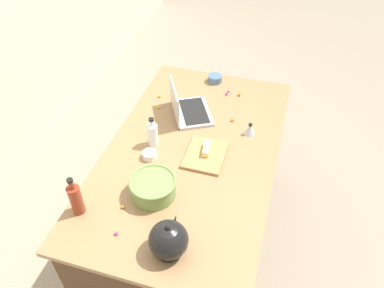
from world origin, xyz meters
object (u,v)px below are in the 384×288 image
object	(u,v)px
laptop	(187,109)
kettle	(169,240)
bottle_soy	(76,199)
cutting_board	(205,155)
bottle_vinegar	(153,134)
ramekin_medium	(215,79)
butter_stick_left	(206,149)
mixing_bowl_large	(153,187)
ramekin_small	(150,155)
kitchen_timer	(250,129)

from	to	relation	value
laptop	kettle	world-z (taller)	laptop
bottle_soy	cutting_board	xyz separation A→B (m)	(0.55, -0.50, -0.08)
bottle_vinegar	ramekin_medium	xyz separation A→B (m)	(0.75, -0.19, -0.05)
laptop	butter_stick_left	world-z (taller)	laptop
laptop	mixing_bowl_large	size ratio (longest dim) A/B	1.57
cutting_board	ramekin_small	world-z (taller)	ramekin_small
bottle_soy	kitchen_timer	world-z (taller)	bottle_soy
bottle_soy	ramekin_medium	world-z (taller)	bottle_soy
bottle_vinegar	kettle	size ratio (longest dim) A/B	0.90
laptop	bottle_vinegar	xyz separation A→B (m)	(-0.33, 0.11, 0.03)
bottle_soy	cutting_board	bearing A→B (deg)	-42.17
bottle_vinegar	bottle_soy	xyz separation A→B (m)	(-0.56, 0.18, 0.02)
bottle_vinegar	kettle	world-z (taller)	bottle_vinegar
kitchen_timer	bottle_vinegar	bearing A→B (deg)	115.63
kettle	mixing_bowl_large	bearing A→B (deg)	32.76
kettle	ramekin_small	xyz separation A→B (m)	(0.53, 0.30, -0.06)
laptop	bottle_soy	bearing A→B (deg)	162.35
laptop	ramekin_small	world-z (taller)	laptop
laptop	kitchen_timer	distance (m)	0.43
bottle_vinegar	cutting_board	world-z (taller)	bottle_vinegar
kitchen_timer	butter_stick_left	bearing A→B (deg)	139.82
ramekin_medium	kitchen_timer	xyz separation A→B (m)	(-0.50, -0.34, 0.01)
mixing_bowl_large	bottle_vinegar	distance (m)	0.38
bottle_vinegar	mixing_bowl_large	bearing A→B (deg)	-158.96
laptop	bottle_soy	xyz separation A→B (m)	(-0.89, 0.28, 0.05)
laptop	kitchen_timer	world-z (taller)	laptop
laptop	butter_stick_left	distance (m)	0.38
mixing_bowl_large	butter_stick_left	distance (m)	0.41
kitchen_timer	bottle_soy	bearing A→B (deg)	139.16
kitchen_timer	ramekin_medium	bearing A→B (deg)	34.36
mixing_bowl_large	ramekin_small	xyz separation A→B (m)	(0.25, 0.12, -0.03)
kettle	butter_stick_left	world-z (taller)	kettle
ramekin_medium	kitchen_timer	bearing A→B (deg)	-145.64
mixing_bowl_large	laptop	bearing A→B (deg)	2.68
laptop	mixing_bowl_large	world-z (taller)	laptop
cutting_board	ramekin_small	xyz separation A→B (m)	(-0.10, 0.30, 0.01)
kettle	laptop	bearing A→B (deg)	12.52
butter_stick_left	kitchen_timer	distance (m)	0.32
kettle	cutting_board	world-z (taller)	kettle
kettle	butter_stick_left	xyz separation A→B (m)	(0.65, 0.00, -0.04)
bottle_vinegar	bottle_soy	world-z (taller)	bottle_soy
mixing_bowl_large	bottle_vinegar	bearing A→B (deg)	21.04
mixing_bowl_large	kitchen_timer	bearing A→B (deg)	-32.55
mixing_bowl_large	ramekin_medium	world-z (taller)	mixing_bowl_large
mixing_bowl_large	kettle	bearing A→B (deg)	-147.24
mixing_bowl_large	cutting_board	world-z (taller)	mixing_bowl_large
laptop	cutting_board	bearing A→B (deg)	-147.63
kettle	ramekin_medium	distance (m)	1.40
bottle_soy	kettle	world-z (taller)	bottle_soy
bottle_soy	butter_stick_left	xyz separation A→B (m)	(0.57, -0.50, -0.06)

